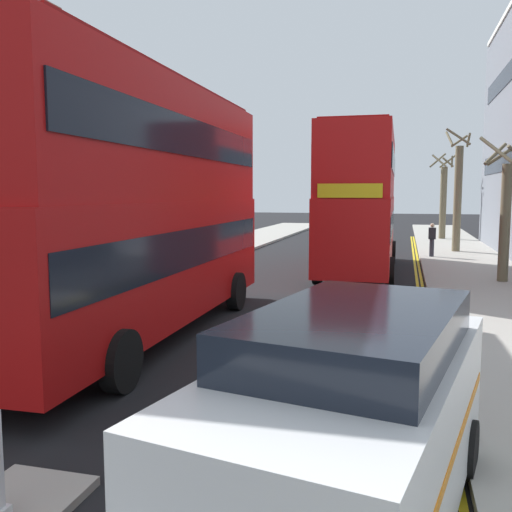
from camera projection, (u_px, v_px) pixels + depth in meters
sidewalk_right at (501, 303)px, 16.18m from camera, size 4.00×80.00×0.14m
sidewalk_left at (98, 284)px, 19.49m from camera, size 4.00×80.00×0.14m
kerb_line_outer at (428, 316)px, 14.80m from camera, size 0.10×56.00×0.01m
kerb_line_inner at (422, 315)px, 14.84m from camera, size 0.10×56.00×0.01m
double_decker_bus_away at (139, 202)px, 12.32m from camera, size 2.89×10.84×5.64m
double_decker_bus_oncoming at (361, 198)px, 22.58m from camera, size 2.88×10.83×5.64m
taxi_minivan at (348, 423)px, 5.26m from camera, size 2.82×5.09×2.12m
pedestrian_far at (432, 239)px, 27.33m from camera, size 0.34×0.22×1.62m
street_tree_near at (505, 212)px, 19.48m from camera, size 1.73×1.78×5.04m
street_tree_mid at (458, 195)px, 29.61m from camera, size 1.26×1.25×6.42m
street_tree_far at (443, 199)px, 37.96m from camera, size 1.90×1.84×5.80m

